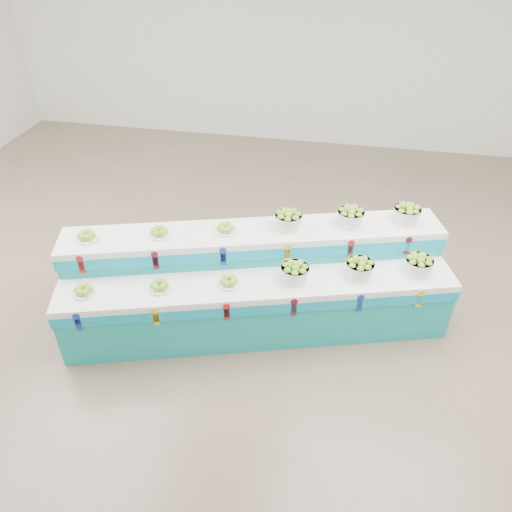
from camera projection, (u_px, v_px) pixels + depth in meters
The scene contains 15 objects.
ground at pixel (202, 307), 5.63m from camera, with size 10.00×10.00×0.00m, color brown.
back_wall at pixel (277, 28), 8.40m from camera, with size 10.00×10.00×0.00m, color silver.
display_stand at pixel (256, 283), 5.18m from camera, with size 4.01×1.03×1.02m, color teal, non-canonical shape.
plate_lower_left at pixel (83, 290), 4.69m from camera, with size 0.22×0.22×0.10m, color white.
plate_lower_mid at pixel (160, 285), 4.75m from camera, with size 0.22×0.22×0.10m, color white.
plate_lower_right at pixel (229, 281), 4.80m from camera, with size 0.22×0.22×0.10m, color white.
basket_lower_left at pixel (295, 272), 4.82m from camera, with size 0.29×0.29×0.22m, color silver, non-canonical shape.
basket_lower_mid at pixel (360, 268), 4.87m from camera, with size 0.29×0.29×0.22m, color silver, non-canonical shape.
basket_lower_right at pixel (418, 264), 4.92m from camera, with size 0.29×0.29×0.22m, color silver, non-canonical shape.
plate_upper_left at pixel (86, 235), 4.91m from camera, with size 0.22×0.22×0.10m, color white.
plate_upper_mid at pixel (159, 232), 4.97m from camera, with size 0.22×0.22×0.10m, color white.
plate_upper_right at pixel (225, 228), 5.02m from camera, with size 0.22×0.22×0.10m, color white.
basket_upper_left at pixel (288, 220), 5.04m from camera, with size 0.29×0.29×0.22m, color silver, non-canonical shape.
basket_upper_mid at pixel (350, 216), 5.09m from camera, with size 0.29×0.29×0.22m, color silver, non-canonical shape.
basket_upper_right at pixel (407, 213), 5.14m from camera, with size 0.29×0.29×0.22m, color silver, non-canonical shape.
Camera 1 is at (1.44, -3.98, 3.80)m, focal length 34.31 mm.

